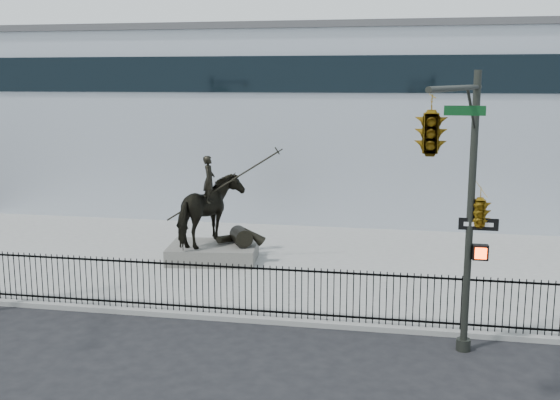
# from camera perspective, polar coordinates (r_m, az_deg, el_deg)

# --- Properties ---
(ground) EXTENTS (120.00, 120.00, 0.00)m
(ground) POSITION_cam_1_polar(r_m,az_deg,el_deg) (18.22, -7.27, -11.47)
(ground) COLOR black
(ground) RESTS_ON ground
(plaza) EXTENTS (30.00, 12.00, 0.15)m
(plaza) POSITION_cam_1_polar(r_m,az_deg,el_deg) (24.59, -2.27, -5.37)
(plaza) COLOR gray
(plaza) RESTS_ON ground
(building) EXTENTS (44.00, 14.00, 9.00)m
(building) POSITION_cam_1_polar(r_m,az_deg,el_deg) (36.51, 2.26, 6.88)
(building) COLOR #B1B9C1
(building) RESTS_ON ground
(picket_fence) EXTENTS (22.10, 0.10, 1.50)m
(picket_fence) POSITION_cam_1_polar(r_m,az_deg,el_deg) (19.03, -6.18, -7.59)
(picket_fence) COLOR black
(picket_fence) RESTS_ON plaza
(statue_plinth) EXTENTS (3.45, 2.57, 0.60)m
(statue_plinth) POSITION_cam_1_polar(r_m,az_deg,el_deg) (24.46, -5.84, -4.59)
(statue_plinth) COLOR #53504B
(statue_plinth) RESTS_ON plaza
(equestrian_statue) EXTENTS (4.09, 2.78, 3.48)m
(equestrian_statue) POSITION_cam_1_polar(r_m,az_deg,el_deg) (24.09, -5.77, -1.00)
(equestrian_statue) COLOR black
(equestrian_statue) RESTS_ON statue_plinth
(traffic_signal_right) EXTENTS (2.17, 6.86, 7.00)m
(traffic_signal_right) POSITION_cam_1_polar(r_m,az_deg,el_deg) (14.23, 15.19, 2.31)
(traffic_signal_right) COLOR #262923
(traffic_signal_right) RESTS_ON ground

